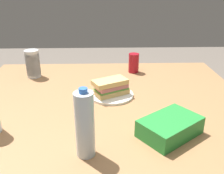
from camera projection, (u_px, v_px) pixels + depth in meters
dining_table at (106, 115)px, 1.28m from camera, size 1.43×1.16×0.77m
paper_plate at (112, 95)px, 1.29m from camera, size 0.23×0.23×0.01m
sandwich at (112, 87)px, 1.27m from camera, size 0.20×0.17×0.08m
soda_can_red at (134, 63)px, 1.60m from camera, size 0.07×0.07×0.12m
chip_bag at (171, 127)px, 0.96m from camera, size 0.27×0.26×0.07m
water_bottle_tall at (86, 125)px, 0.82m from camera, size 0.06×0.06×0.25m
plastic_cup_stack at (33, 64)px, 1.51m from camera, size 0.08×0.08×0.17m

